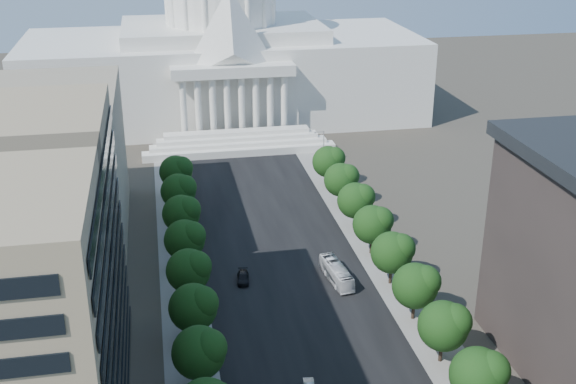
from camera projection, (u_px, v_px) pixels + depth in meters
road_asphalt at (275, 247)px, 143.86m from camera, size 30.00×260.00×0.01m
sidewalk_left at (179, 255)px, 140.60m from camera, size 8.00×260.00×0.02m
sidewalk_right at (367, 239)px, 147.13m from camera, size 8.00×260.00×0.02m
capitol at (223, 52)px, 222.39m from camera, size 120.00×56.00×73.00m
office_block_left_far at (21, 175)px, 138.97m from camera, size 38.00×52.00×30.00m
tree_l_d at (201, 351)px, 100.05m from camera, size 7.79×7.60×9.97m
tree_l_e at (195, 306)px, 110.95m from camera, size 7.79×7.60×9.97m
tree_l_f at (190, 270)px, 121.85m from camera, size 7.79×7.60×9.97m
tree_l_g at (186, 239)px, 132.74m from camera, size 7.79×7.60×9.97m
tree_l_h at (183, 213)px, 143.64m from camera, size 7.79×7.60×9.97m
tree_l_i at (180, 190)px, 154.54m from camera, size 7.79×7.60×9.97m
tree_l_j at (177, 171)px, 165.43m from camera, size 7.79×7.60×9.97m
tree_r_c at (481, 374)px, 95.33m from camera, size 7.79×7.60×9.97m
tree_r_d at (446, 325)px, 106.23m from camera, size 7.79×7.60×9.97m
tree_r_e at (418, 285)px, 117.13m from camera, size 7.79×7.60×9.97m
tree_r_f at (394, 251)px, 128.03m from camera, size 7.79×7.60×9.97m
tree_r_g at (374, 223)px, 138.92m from camera, size 7.79×7.60×9.97m
tree_r_h at (357, 200)px, 149.82m from camera, size 7.79×7.60×9.97m
tree_r_i at (342, 179)px, 160.72m from camera, size 7.79×7.60×9.97m
tree_r_j at (330, 161)px, 171.61m from camera, size 7.79×7.60×9.97m
streetlight_b at (494, 380)px, 95.11m from camera, size 2.61×0.44×9.00m
streetlight_c at (426, 287)px, 117.81m from camera, size 2.61×0.44×9.00m
streetlight_d at (380, 223)px, 140.52m from camera, size 2.61×0.44×9.00m
streetlight_e at (347, 177)px, 163.22m from camera, size 2.61×0.44×9.00m
streetlight_f at (321, 143)px, 185.92m from camera, size 2.61×0.44×9.00m
car_dark_b at (243, 278)px, 130.84m from camera, size 2.72×5.39×1.50m
city_bus at (336, 273)px, 130.76m from camera, size 4.01×11.81×3.22m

